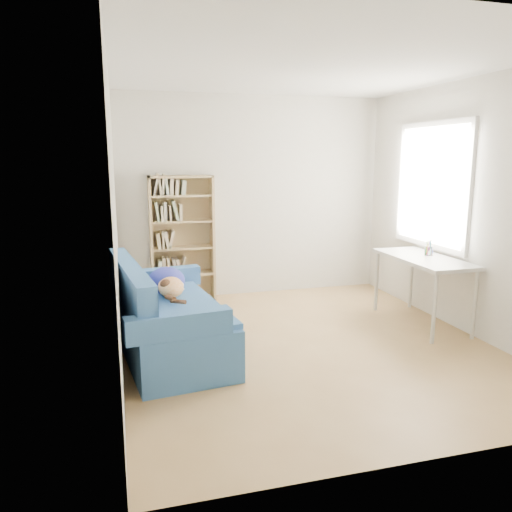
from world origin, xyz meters
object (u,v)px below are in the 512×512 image
Objects in this scene: sofa at (165,318)px; pen_cup at (429,249)px; desk at (423,264)px; bookshelf at (182,244)px.

pen_cup is at bearing -3.80° from sofa.
desk is (2.80, 0.08, 0.34)m from sofa.
bookshelf is (0.39, 1.69, 0.40)m from sofa.
sofa is at bearing -178.29° from desk.
sofa is 2.96m from pen_cup.
desk is 0.20m from pen_cup.
bookshelf reaches higher than pen_cup.
bookshelf is at bearing 69.96° from sofa.
pen_cup is at bearing -31.06° from bookshelf.
desk is 7.04× the size of pen_cup.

